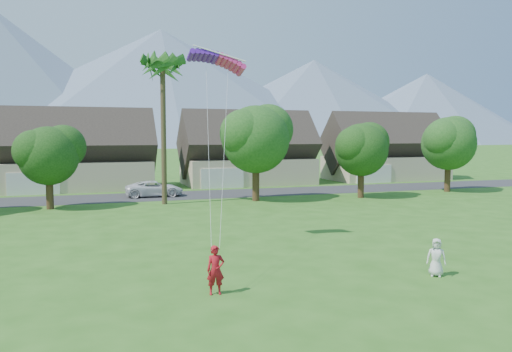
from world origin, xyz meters
name	(u,v)px	position (x,y,z in m)	size (l,w,h in m)	color
ground	(355,319)	(0.00, 0.00, 0.00)	(500.00, 500.00, 0.00)	#2D6019
street	(177,196)	(0.00, 34.00, 0.01)	(90.00, 7.00, 0.01)	#2D2D30
kite_flyer	(216,270)	(-3.65, 3.79, 0.91)	(0.66, 0.44, 1.82)	#A8131D
watcher	(436,257)	(5.63, 3.19, 0.79)	(0.78, 0.51, 1.59)	silver
parked_car	(154,189)	(-2.18, 34.00, 0.75)	(2.49, 5.40, 1.50)	silver
mountain_ridge	(124,90)	(10.40, 260.00, 29.07)	(540.00, 240.00, 70.00)	slate
houses_row	(168,156)	(0.49, 42.99, 3.44)	(72.75, 8.19, 8.86)	beige
tree_row	(175,146)	(-1.14, 27.92, 4.89)	(62.27, 6.67, 8.45)	#47301C
fan_palm	(162,63)	(-2.00, 28.50, 11.80)	(3.00, 3.00, 13.80)	#4C3D26
parafoil_kite	(217,58)	(-1.44, 12.13, 9.87)	(3.05, 1.11, 0.50)	#5C18B6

